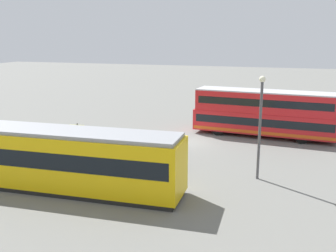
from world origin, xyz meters
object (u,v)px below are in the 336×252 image
Objects in this scene: pedestrian_near_railing at (99,143)px; street_lamp at (260,119)px; double_decker_bus at (264,113)px; tram_yellow at (48,157)px; info_sign at (78,134)px; pedestrian_crossing at (162,154)px.

street_lamp is (-10.77, 0.68, 2.55)m from pedestrian_near_railing.
street_lamp is at bearing 93.01° from double_decker_bus.
tram_yellow is 6.52× the size of info_sign.
pedestrian_near_railing is (10.22, 9.72, -0.92)m from double_decker_bus.
double_decker_bus is at bearing -123.79° from tram_yellow.
pedestrian_near_railing is at bearing -90.62° from tram_yellow.
double_decker_bus is 7.04× the size of pedestrian_crossing.
pedestrian_near_railing is at bearing -8.80° from pedestrian_crossing.
street_lamp is at bearing -155.36° from tram_yellow.
street_lamp reaches higher than double_decker_bus.
pedestrian_crossing is (-4.87, 0.75, -0.08)m from pedestrian_near_railing.
double_decker_bus is at bearing -136.46° from pedestrian_near_railing.
pedestrian_near_railing is 1.76m from info_sign.
double_decker_bus reaches higher than pedestrian_crossing.
info_sign is (1.60, -5.74, -0.14)m from tram_yellow.
double_decker_bus reaches higher than tram_yellow.
pedestrian_near_railing is 11.09m from street_lamp.
info_sign is at bearing -3.53° from street_lamp.
double_decker_bus reaches higher than info_sign.
double_decker_bus is 10.54m from street_lamp.
tram_yellow reaches higher than pedestrian_crossing.
double_decker_bus is 6.57× the size of pedestrian_near_railing.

